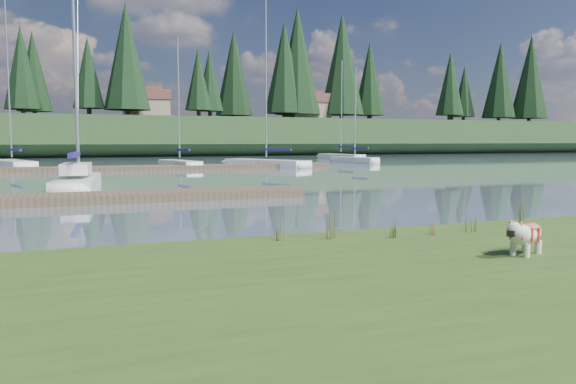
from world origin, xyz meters
name	(u,v)px	position (x,y,z in m)	size (l,w,h in m)	color
ground	(134,170)	(0.00, 30.00, 0.00)	(200.00, 200.00, 0.00)	slate
bank	(449,306)	(0.00, -6.00, 0.17)	(60.00, 9.00, 0.35)	#2F4819
ridge	(102,137)	(0.00, 73.00, 2.50)	(200.00, 20.00, 5.00)	#1D3319
bulldog	(526,233)	(2.46, -4.64, 0.70)	(0.94, 0.62, 0.56)	silver
sailboat_main	(79,179)	(-3.91, 14.75, 0.42)	(2.29, 7.93, 11.36)	white
dock_near	(78,199)	(-4.00, 9.00, 0.15)	(16.00, 2.00, 0.30)	#4C3D2C
dock_far	(163,167)	(2.00, 30.00, 0.15)	(26.00, 2.20, 0.30)	#4C3D2C
sailboat_bg_1	(9,163)	(-8.76, 37.76, 0.33)	(4.43, 8.75, 12.85)	white
sailboat_bg_2	(177,163)	(3.53, 32.72, 0.33)	(2.62, 6.77, 10.13)	white
sailboat_bg_3	(259,162)	(10.13, 32.14, 0.32)	(5.68, 9.04, 13.36)	white
sailboat_bg_4	(351,159)	(20.27, 35.49, 0.33)	(2.72, 6.08, 9.04)	white
sailboat_bg_5	(337,156)	(24.05, 46.09, 0.32)	(2.97, 7.87, 11.06)	white
weed_0	(332,225)	(0.21, -2.29, 0.62)	(0.17, 0.14, 0.64)	#475B23
weed_1	(395,227)	(1.34, -2.61, 0.56)	(0.17, 0.14, 0.51)	#475B23
weed_2	(472,220)	(3.11, -2.58, 0.60)	(0.17, 0.14, 0.60)	#475B23
weed_3	(279,229)	(-0.75, -2.12, 0.57)	(0.17, 0.14, 0.53)	#475B23
weed_4	(432,226)	(2.22, -2.52, 0.51)	(0.17, 0.14, 0.39)	#475B23
weed_5	(521,211)	(4.79, -2.11, 0.64)	(0.17, 0.14, 0.70)	#475B23
mud_lip	(306,248)	(0.00, -1.60, 0.07)	(60.00, 0.50, 0.14)	#33281C
conifer_3	(21,68)	(-10.00, 72.00, 11.74)	(4.84, 4.84, 12.25)	#382619
conifer_4	(127,56)	(3.00, 66.00, 13.09)	(6.16, 6.16, 15.10)	#382619
conifer_5	(210,80)	(15.00, 70.00, 10.83)	(3.96, 3.96, 10.35)	#382619
conifer_6	(297,61)	(28.00, 68.00, 13.99)	(7.04, 7.04, 17.00)	#382619
conifer_7	(369,79)	(42.00, 71.00, 12.19)	(5.28, 5.28, 13.20)	#382619
conifer_8	(450,83)	(55.00, 67.00, 11.51)	(4.62, 4.62, 11.77)	#382619
conifer_9	(500,80)	(68.00, 70.00, 12.87)	(5.94, 5.94, 14.62)	#382619
house_1	(146,104)	(6.00, 71.00, 7.31)	(6.30, 5.30, 4.65)	gray
house_2	(307,106)	(30.00, 69.00, 7.31)	(6.30, 5.30, 4.65)	gray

